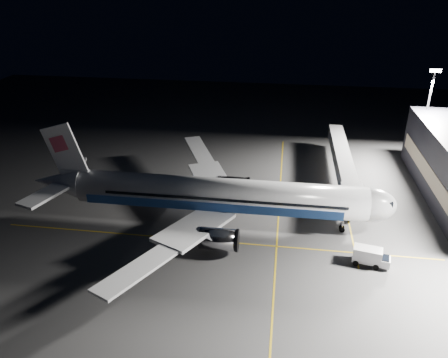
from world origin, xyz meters
The scene contains 12 objects.
ground centered at (0.00, 0.00, 0.00)m, with size 200.00×200.00×0.00m, color #4C4C4F.
guide_line_main centered at (10.00, 0.00, 0.01)m, with size 0.25×80.00×0.01m, color gold.
guide_line_cross centered at (0.00, -6.00, 0.01)m, with size 70.00×0.25×0.01m, color gold.
guide_line_side centered at (22.00, 10.00, 0.01)m, with size 0.25×40.00×0.01m, color gold.
airliner centered at (-1.08, 0.00, 5.16)m, with size 61.48×54.22×16.64m.
jet_bridge centered at (22.00, 18.06, 4.58)m, with size 3.60×34.40×6.30m.
floodlight_mast_north centered at (40.00, 31.99, 12.37)m, with size 2.40×0.68×20.70m.
service_truck centered at (23.68, -8.63, 1.44)m, with size 5.56×3.14×2.69m.
baggage_tug centered at (-9.15, 11.32, 0.92)m, with size 3.27×2.91×2.00m.
safety_cone_a centered at (5.07, 12.80, 0.31)m, with size 0.42×0.42×0.63m, color orange.
safety_cone_b centered at (-2.56, 9.77, 0.31)m, with size 0.42×0.42×0.63m, color orange.
safety_cone_c centered at (-3.61, 4.00, 0.29)m, with size 0.38×0.38×0.58m, color orange.
Camera 1 is at (9.91, -63.37, 39.48)m, focal length 35.00 mm.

